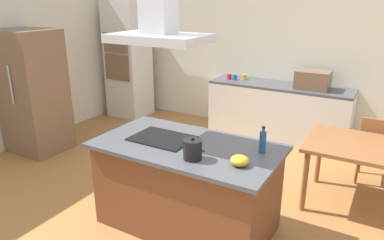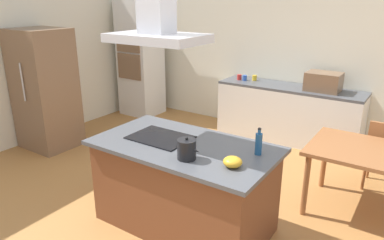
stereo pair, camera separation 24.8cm
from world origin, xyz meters
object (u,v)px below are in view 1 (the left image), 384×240
Objects in this scene: cooktop at (162,138)px; refrigerator at (33,92)px; tea_kettle at (193,149)px; countertop_microwave at (313,80)px; olive_oil_bottle at (263,142)px; mixing_bowl at (240,161)px; coffee_mug_yellow at (244,77)px; chair_facing_back_wall at (378,147)px; coffee_mug_red at (229,77)px; wall_oven_stack at (128,59)px; range_hood at (158,14)px; coffee_mug_blue at (235,77)px; dining_table at (375,155)px.

refrigerator is (-2.69, 0.55, 0.00)m from cooktop.
tea_kettle is 0.44× the size of countertop_microwave.
tea_kettle is at bearing -137.76° from olive_oil_bottle.
coffee_mug_yellow reaches higher than mixing_bowl.
refrigerator reaches higher than chair_facing_back_wall.
countertop_microwave reaches higher than coffee_mug_red.
cooktop is 1.20× the size of countertop_microwave.
wall_oven_stack is (-3.52, 2.81, 0.16)m from mixing_bowl.
range_hood reaches higher than wall_oven_stack.
range_hood is (2.61, -2.65, 1.00)m from wall_oven_stack.
refrigerator is at bearing -92.18° from wall_oven_stack.
coffee_mug_yellow is (-1.23, 3.13, 0.00)m from mixing_bowl.
refrigerator is (-0.08, -2.10, -0.19)m from wall_oven_stack.
coffee_mug_red is at bearing -158.02° from coffee_mug_yellow.
chair_facing_back_wall is (1.88, 1.90, -0.40)m from cooktop.
coffee_mug_red is at bearing 47.34° from refrigerator.
coffee_mug_blue is 0.10× the size of chair_facing_back_wall.
cooktop is 0.67× the size of chair_facing_back_wall.
refrigerator is at bearing -134.53° from coffee_mug_yellow.
olive_oil_bottle is at bearing -5.71° from refrigerator.
mixing_bowl is 0.32× the size of countertop_microwave.
wall_oven_stack reaches higher than coffee_mug_yellow.
tea_kettle reaches higher than dining_table.
refrigerator is at bearing 168.45° from cooktop.
tea_kettle is 3.29m from refrigerator.
wall_oven_stack reaches higher than mixing_bowl.
dining_table is at bearing -33.65° from coffee_mug_red.
coffee_mug_blue is (0.10, 0.00, 0.00)m from coffee_mug_red.
tea_kettle is 0.65m from olive_oil_bottle.
tea_kettle reaches higher than coffee_mug_blue.
chair_facing_back_wall is at bearing 45.30° from cooktop.
coffee_mug_red is 0.10× the size of range_hood.
tea_kettle is at bearing -72.88° from coffee_mug_blue.
cooktop is at bearing -45.40° from wall_oven_stack.
tea_kettle is 2.06m from dining_table.
dining_table is at bearing 33.31° from cooktop.
wall_oven_stack is (-3.45, -0.23, 0.06)m from countertop_microwave.
range_hood is (-1.88, -1.90, 1.59)m from chair_facing_back_wall.
range_hood reaches higher than olive_oil_bottle.
coffee_mug_red is (-1.06, 3.12, -0.05)m from tea_kettle.
chair_facing_back_wall is 0.99× the size of range_hood.
wall_oven_stack is 2.47× the size of chair_facing_back_wall.
countertop_microwave reaches higher than cooktop.
coffee_mug_red is 0.04× the size of wall_oven_stack.
olive_oil_bottle is at bearing 10.54° from cooktop.
range_hood reaches higher than chair_facing_back_wall.
coffee_mug_blue is at bearing -145.50° from coffee_mug_yellow.
range_hood is (0.00, 0.00, 1.20)m from cooktop.
refrigerator reaches higher than mixing_bowl.
olive_oil_bottle is 2.70m from countertop_microwave.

